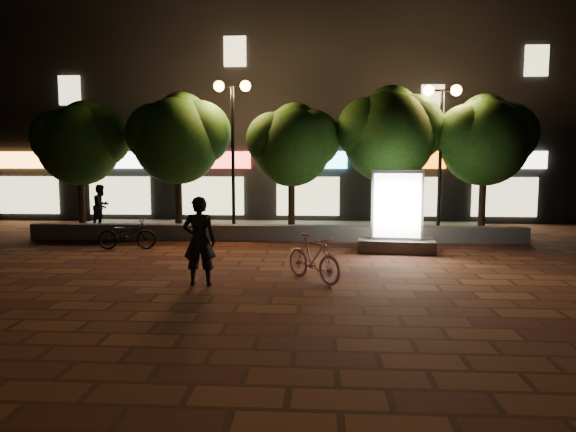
# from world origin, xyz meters

# --- Properties ---
(ground) EXTENTS (80.00, 80.00, 0.00)m
(ground) POSITION_xyz_m (0.00, 0.00, 0.00)
(ground) COLOR brown
(ground) RESTS_ON ground
(retaining_wall) EXTENTS (16.00, 0.45, 0.50)m
(retaining_wall) POSITION_xyz_m (0.00, 4.00, 0.25)
(retaining_wall) COLOR #63605C
(retaining_wall) RESTS_ON ground
(sidewalk) EXTENTS (16.00, 5.00, 0.08)m
(sidewalk) POSITION_xyz_m (0.00, 6.50, 0.04)
(sidewalk) COLOR #63605C
(sidewalk) RESTS_ON ground
(building_block) EXTENTS (28.00, 8.12, 11.30)m
(building_block) POSITION_xyz_m (-0.01, 12.99, 5.00)
(building_block) COLOR black
(building_block) RESTS_ON ground
(tree_far_left) EXTENTS (3.36, 2.80, 4.63)m
(tree_far_left) POSITION_xyz_m (-6.95, 5.46, 3.29)
(tree_far_left) COLOR black
(tree_far_left) RESTS_ON sidewalk
(tree_left) EXTENTS (3.60, 3.00, 4.89)m
(tree_left) POSITION_xyz_m (-3.45, 5.46, 3.44)
(tree_left) COLOR black
(tree_left) RESTS_ON sidewalk
(tree_mid) EXTENTS (3.24, 2.70, 4.50)m
(tree_mid) POSITION_xyz_m (0.55, 5.46, 3.22)
(tree_mid) COLOR black
(tree_mid) RESTS_ON sidewalk
(tree_right) EXTENTS (3.72, 3.10, 5.07)m
(tree_right) POSITION_xyz_m (3.86, 5.46, 3.57)
(tree_right) COLOR black
(tree_right) RESTS_ON sidewalk
(tree_far_right) EXTENTS (3.48, 2.90, 4.76)m
(tree_far_right) POSITION_xyz_m (7.05, 5.46, 3.37)
(tree_far_right) COLOR black
(tree_far_right) RESTS_ON sidewalk
(street_lamp_left) EXTENTS (1.26, 0.36, 5.18)m
(street_lamp_left) POSITION_xyz_m (-1.50, 5.20, 4.03)
(street_lamp_left) COLOR black
(street_lamp_left) RESTS_ON sidewalk
(street_lamp_right) EXTENTS (1.26, 0.36, 4.98)m
(street_lamp_right) POSITION_xyz_m (5.50, 5.20, 3.89)
(street_lamp_right) COLOR black
(street_lamp_right) RESTS_ON sidewalk
(ad_kiosk) EXTENTS (2.24, 1.30, 2.31)m
(ad_kiosk) POSITION_xyz_m (3.64, 2.20, 0.93)
(ad_kiosk) COLOR #63605C
(ad_kiosk) RESTS_ON ground
(scooter_pink) EXTENTS (1.45, 1.58, 1.01)m
(scooter_pink) POSITION_xyz_m (1.33, -1.50, 0.50)
(scooter_pink) COLOR pink
(scooter_pink) RESTS_ON ground
(rider) EXTENTS (0.70, 0.49, 1.85)m
(rider) POSITION_xyz_m (-1.01, -1.99, 0.93)
(rider) COLOR black
(rider) RESTS_ON ground
(scooter_parked) EXTENTS (1.74, 0.76, 0.88)m
(scooter_parked) POSITION_xyz_m (-4.13, 2.15, 0.44)
(scooter_parked) COLOR black
(scooter_parked) RESTS_ON ground
(pedestrian) EXTENTS (0.78, 0.90, 1.61)m
(pedestrian) POSITION_xyz_m (-6.74, 6.44, 0.88)
(pedestrian) COLOR black
(pedestrian) RESTS_ON sidewalk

